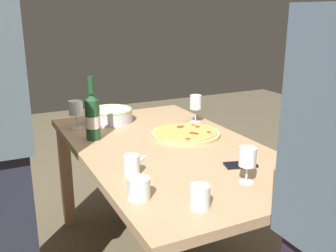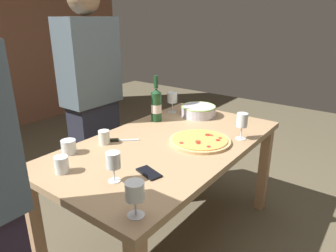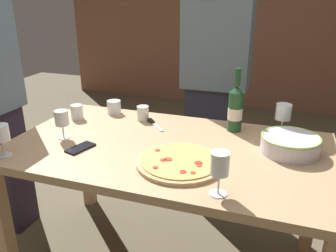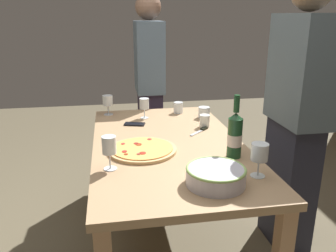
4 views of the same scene
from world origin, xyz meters
name	(u,v)px [view 2 (image 2 of 4)]	position (x,y,z in m)	size (l,w,h in m)	color
ground_plane	(168,237)	(0.00, 0.00, 0.00)	(8.00, 8.00, 0.00)	brown
dining_table	(168,155)	(0.00, 0.00, 0.66)	(1.60, 0.90, 0.75)	tan
pizza	(200,141)	(0.11, -0.17, 0.76)	(0.39, 0.39, 0.03)	tan
serving_bowl	(199,110)	(0.57, 0.12, 0.80)	(0.28, 0.28, 0.08)	silver
wine_bottle	(156,105)	(0.28, 0.32, 0.88)	(0.08, 0.08, 0.35)	#1B4524
wine_glass_near_pizza	(172,98)	(0.53, 0.35, 0.87)	(0.08, 0.08, 0.17)	white
wine_glass_by_bottle	(135,193)	(-0.69, -0.35, 0.86)	(0.08, 0.08, 0.15)	white
wine_glass_far_left	(113,161)	(-0.55, -0.08, 0.86)	(0.07, 0.07, 0.15)	white
wine_glass_far_right	(242,121)	(0.32, -0.35, 0.87)	(0.07, 0.07, 0.17)	white
cup_amber	(69,147)	(-0.48, 0.36, 0.79)	(0.09, 0.09, 0.08)	white
cup_ceramic	(104,137)	(-0.26, 0.30, 0.79)	(0.07, 0.07, 0.09)	white
cup_spare	(62,165)	(-0.65, 0.19, 0.79)	(0.07, 0.07, 0.09)	white
cell_phone	(149,173)	(-0.39, -0.17, 0.76)	(0.07, 0.14, 0.01)	black
pizza_knife	(120,140)	(-0.18, 0.26, 0.76)	(0.15, 0.16, 0.02)	silver
person_guest_left	(92,100)	(0.07, 0.80, 0.89)	(0.44, 0.24, 1.74)	#252634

